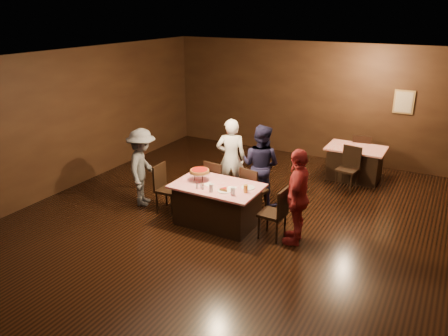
{
  "coord_description": "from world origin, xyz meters",
  "views": [
    {
      "loc": [
        3.37,
        -6.01,
        3.83
      ],
      "look_at": [
        -0.28,
        0.66,
        1.0
      ],
      "focal_mm": 35.0,
      "sensor_mm": 36.0,
      "label": 1
    }
  ],
  "objects_px": {
    "chair_back_far": "(361,152)",
    "diner_navy_hoodie": "(261,165)",
    "chair_end_right": "(273,213)",
    "diner_white_jacket": "(231,159)",
    "back_table": "(355,163)",
    "glass_amber": "(246,189)",
    "chair_far_left": "(218,182)",
    "chair_far_right": "(254,190)",
    "diner_red_shirt": "(298,197)",
    "glass_front_left": "(211,188)",
    "pizza_stand": "(200,171)",
    "chair_end_left": "(168,189)",
    "plate_empty": "(248,188)",
    "main_table": "(217,204)",
    "chair_back_near": "(348,169)",
    "glass_front_right": "(233,191)",
    "diner_grey_knit": "(142,167)"
  },
  "relations": [
    {
      "from": "diner_white_jacket",
      "to": "glass_front_left",
      "type": "bearing_deg",
      "value": 80.25
    },
    {
      "from": "diner_navy_hoodie",
      "to": "glass_front_left",
      "type": "distance_m",
      "value": 1.5
    },
    {
      "from": "chair_back_near",
      "to": "diner_navy_hoodie",
      "type": "xyz_separation_m",
      "value": [
        -1.36,
        -1.63,
        0.36
      ]
    },
    {
      "from": "back_table",
      "to": "plate_empty",
      "type": "distance_m",
      "value": 3.56
    },
    {
      "from": "chair_end_left",
      "to": "diner_white_jacket",
      "type": "relative_size",
      "value": 0.56
    },
    {
      "from": "main_table",
      "to": "glass_front_right",
      "type": "distance_m",
      "value": 0.69
    },
    {
      "from": "chair_far_right",
      "to": "chair_end_right",
      "type": "relative_size",
      "value": 1.0
    },
    {
      "from": "diner_red_shirt",
      "to": "chair_back_far",
      "type": "bearing_deg",
      "value": 167.84
    },
    {
      "from": "main_table",
      "to": "diner_navy_hoodie",
      "type": "distance_m",
      "value": 1.3
    },
    {
      "from": "pizza_stand",
      "to": "chair_far_right",
      "type": "bearing_deg",
      "value": 41.19
    },
    {
      "from": "chair_far_right",
      "to": "glass_amber",
      "type": "distance_m",
      "value": 0.9
    },
    {
      "from": "chair_far_right",
      "to": "diner_navy_hoodie",
      "type": "relative_size",
      "value": 0.57
    },
    {
      "from": "chair_end_left",
      "to": "diner_red_shirt",
      "type": "bearing_deg",
      "value": -91.67
    },
    {
      "from": "back_table",
      "to": "glass_front_left",
      "type": "xyz_separation_m",
      "value": [
        -1.65,
        -3.8,
        0.46
      ]
    },
    {
      "from": "chair_back_far",
      "to": "diner_red_shirt",
      "type": "height_order",
      "value": "diner_red_shirt"
    },
    {
      "from": "back_table",
      "to": "glass_front_right",
      "type": "height_order",
      "value": "glass_front_right"
    },
    {
      "from": "chair_end_right",
      "to": "chair_back_far",
      "type": "xyz_separation_m",
      "value": [
        0.6,
        4.1,
        0.0
      ]
    },
    {
      "from": "glass_amber",
      "to": "chair_back_near",
      "type": "bearing_deg",
      "value": 68.88
    },
    {
      "from": "main_table",
      "to": "back_table",
      "type": "relative_size",
      "value": 1.23
    },
    {
      "from": "chair_back_near",
      "to": "glass_front_left",
      "type": "height_order",
      "value": "chair_back_near"
    },
    {
      "from": "main_table",
      "to": "chair_back_near",
      "type": "bearing_deg",
      "value": 58.72
    },
    {
      "from": "chair_end_left",
      "to": "pizza_stand",
      "type": "relative_size",
      "value": 2.5
    },
    {
      "from": "chair_end_right",
      "to": "chair_back_far",
      "type": "bearing_deg",
      "value": 174.5
    },
    {
      "from": "diner_white_jacket",
      "to": "glass_front_right",
      "type": "height_order",
      "value": "diner_white_jacket"
    },
    {
      "from": "chair_back_far",
      "to": "pizza_stand",
      "type": "distance_m",
      "value": 4.59
    },
    {
      "from": "chair_far_right",
      "to": "diner_white_jacket",
      "type": "xyz_separation_m",
      "value": [
        -0.76,
        0.47,
        0.37
      ]
    },
    {
      "from": "chair_far_right",
      "to": "glass_front_right",
      "type": "bearing_deg",
      "value": 105.46
    },
    {
      "from": "back_table",
      "to": "chair_back_far",
      "type": "height_order",
      "value": "chair_back_far"
    },
    {
      "from": "back_table",
      "to": "glass_amber",
      "type": "bearing_deg",
      "value": -107.23
    },
    {
      "from": "diner_red_shirt",
      "to": "pizza_stand",
      "type": "xyz_separation_m",
      "value": [
        -1.91,
        -0.01,
        0.11
      ]
    },
    {
      "from": "chair_end_right",
      "to": "diner_white_jacket",
      "type": "bearing_deg",
      "value": -127.0
    },
    {
      "from": "chair_back_far",
      "to": "diner_navy_hoodie",
      "type": "distance_m",
      "value": 3.25
    },
    {
      "from": "chair_end_left",
      "to": "chair_back_far",
      "type": "bearing_deg",
      "value": -37.43
    },
    {
      "from": "glass_front_right",
      "to": "glass_amber",
      "type": "height_order",
      "value": "same"
    },
    {
      "from": "chair_back_far",
      "to": "diner_navy_hoodie",
      "type": "bearing_deg",
      "value": 56.91
    },
    {
      "from": "chair_back_far",
      "to": "diner_white_jacket",
      "type": "distance_m",
      "value": 3.56
    },
    {
      "from": "main_table",
      "to": "pizza_stand",
      "type": "xyz_separation_m",
      "value": [
        -0.4,
        0.05,
        0.57
      ]
    },
    {
      "from": "chair_far_right",
      "to": "glass_front_left",
      "type": "distance_m",
      "value": 1.17
    },
    {
      "from": "plate_empty",
      "to": "chair_end_right",
      "type": "bearing_deg",
      "value": -15.26
    },
    {
      "from": "chair_end_left",
      "to": "chair_end_right",
      "type": "distance_m",
      "value": 2.2
    },
    {
      "from": "chair_far_right",
      "to": "glass_front_left",
      "type": "bearing_deg",
      "value": 84.17
    },
    {
      "from": "chair_end_right",
      "to": "chair_far_left",
      "type": "bearing_deg",
      "value": -113.72
    },
    {
      "from": "diner_grey_knit",
      "to": "pizza_stand",
      "type": "distance_m",
      "value": 1.35
    },
    {
      "from": "main_table",
      "to": "chair_far_left",
      "type": "xyz_separation_m",
      "value": [
        -0.4,
        0.75,
        0.09
      ]
    },
    {
      "from": "plate_empty",
      "to": "chair_far_right",
      "type": "bearing_deg",
      "value": 104.04
    },
    {
      "from": "back_table",
      "to": "pizza_stand",
      "type": "xyz_separation_m",
      "value": [
        -2.1,
        -3.45,
        0.57
      ]
    },
    {
      "from": "main_table",
      "to": "glass_front_left",
      "type": "relative_size",
      "value": 11.43
    },
    {
      "from": "chair_far_right",
      "to": "diner_red_shirt",
      "type": "bearing_deg",
      "value": 160.89
    },
    {
      "from": "diner_red_shirt",
      "to": "glass_amber",
      "type": "xyz_separation_m",
      "value": [
        -0.91,
        -0.11,
        0.0
      ]
    },
    {
      "from": "plate_empty",
      "to": "chair_back_far",
      "type": "bearing_deg",
      "value": 73.75
    }
  ]
}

